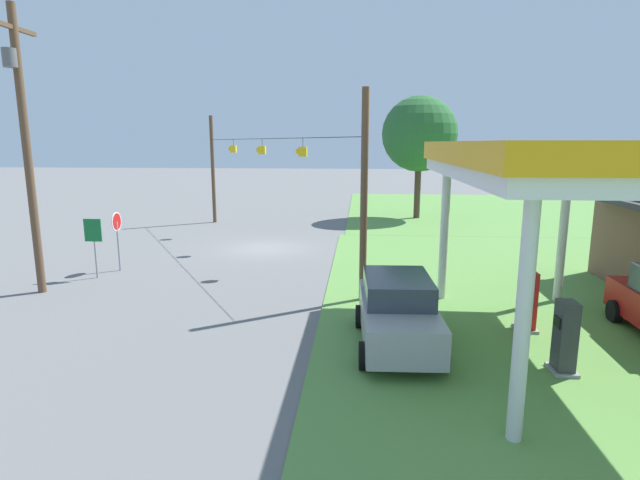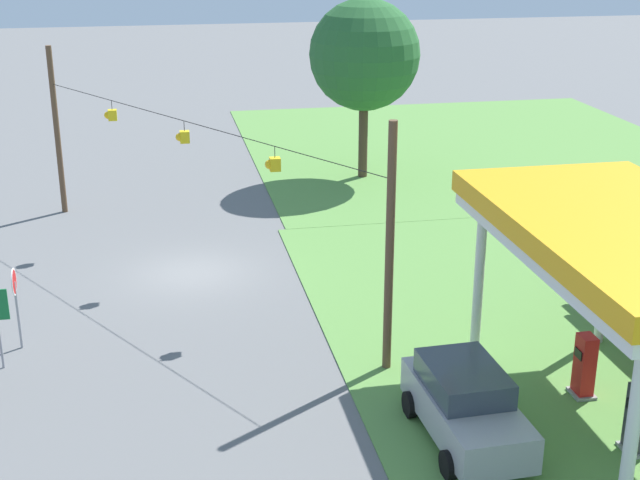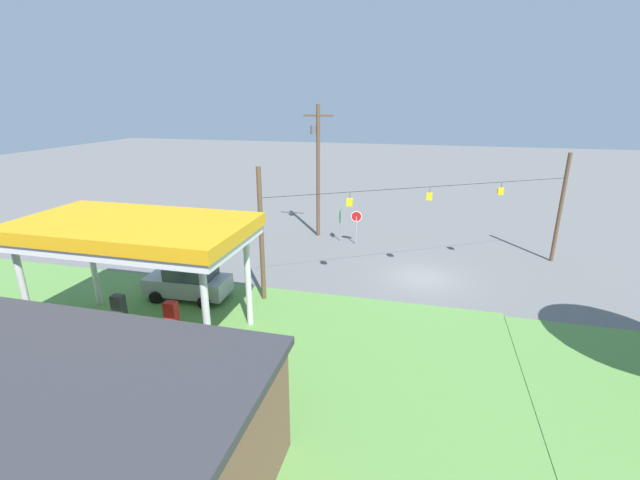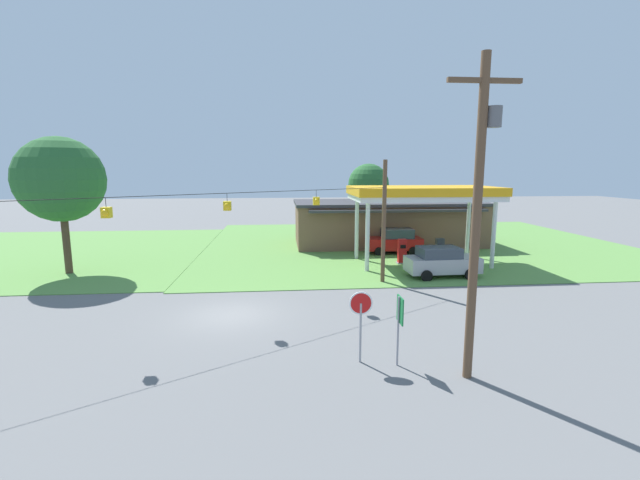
# 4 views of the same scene
# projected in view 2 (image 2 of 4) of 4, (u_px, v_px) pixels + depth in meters

# --- Properties ---
(ground_plane) EXTENTS (160.00, 160.00, 0.00)m
(ground_plane) POSITION_uv_depth(u_px,v_px,m) (192.00, 273.00, 31.75)
(ground_plane) COLOR slate
(grass_verge_opposite_corner) EXTENTS (24.00, 24.00, 0.04)m
(grass_verge_opposite_corner) POSITION_uv_depth(u_px,v_px,m) (467.00, 146.00, 49.34)
(grass_verge_opposite_corner) COLOR #5B8E42
(grass_verge_opposite_corner) RESTS_ON ground
(gas_station_canopy) EXTENTS (9.82, 5.28, 5.37)m
(gas_station_canopy) POSITION_uv_depth(u_px,v_px,m) (628.00, 241.00, 20.70)
(gas_station_canopy) COLOR silver
(gas_station_canopy) RESTS_ON ground
(fuel_pump_near) EXTENTS (0.71, 0.56, 1.76)m
(fuel_pump_near) POSITION_uv_depth(u_px,v_px,m) (584.00, 368.00, 23.30)
(fuel_pump_near) COLOR gray
(fuel_pump_near) RESTS_ON ground
(fuel_pump_far) EXTENTS (0.71, 0.56, 1.76)m
(fuel_pump_far) POSITION_uv_depth(u_px,v_px,m) (637.00, 421.00, 20.82)
(fuel_pump_far) COLOR gray
(fuel_pump_far) RESTS_ON ground
(car_at_pumps_front) EXTENTS (4.46, 2.24, 1.87)m
(car_at_pumps_front) POSITION_uv_depth(u_px,v_px,m) (465.00, 404.00, 21.31)
(car_at_pumps_front) COLOR #9E9EA3
(car_at_pumps_front) RESTS_ON ground
(stop_sign_roadside) EXTENTS (0.80, 0.08, 2.50)m
(stop_sign_roadside) POSITION_uv_depth(u_px,v_px,m) (15.00, 291.00, 25.63)
(stop_sign_roadside) COLOR #99999E
(stop_sign_roadside) RESTS_ON ground
(signal_span_gantry) EXTENTS (16.62, 10.24, 7.08)m
(signal_span_gantry) POSITION_uv_depth(u_px,v_px,m) (186.00, 170.00, 30.45)
(signal_span_gantry) COLOR brown
(signal_span_gantry) RESTS_ON ground
(tree_west_verge) EXTENTS (5.21, 5.21, 8.53)m
(tree_west_verge) POSITION_uv_depth(u_px,v_px,m) (364.00, 55.00, 41.59)
(tree_west_verge) COLOR #4C3828
(tree_west_verge) RESTS_ON ground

